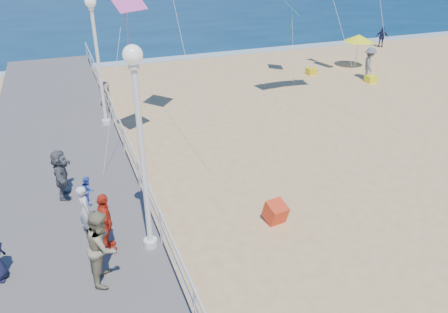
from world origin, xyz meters
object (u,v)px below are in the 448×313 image
object	(u,v)px
spectator_5	(61,174)
beach_walker_b	(382,37)
lamp_post_far	(97,49)
lamp_post_mid	(140,134)
woman_holding_toddler	(85,210)
spectator_3	(105,223)
beach_walker_c	(106,99)
beach_umbrella	(359,38)
beach_chair_left	(371,79)
beach_chair_right	(311,71)
box_kite	(275,214)
beach_walker_a	(369,64)
spectator_1	(102,246)
toddler_held	(88,190)

from	to	relation	value
spectator_5	beach_walker_b	size ratio (longest dim) A/B	1.06
lamp_post_far	lamp_post_mid	bearing A→B (deg)	-90.00
woman_holding_toddler	beach_walker_b	xyz separation A→B (m)	(23.60, 17.06, -0.37)
spectator_3	beach_walker_c	size ratio (longest dim) A/B	0.97
beach_umbrella	beach_chair_left	size ratio (longest dim) A/B	3.89
spectator_5	beach_chair_right	world-z (taller)	spectator_5
beach_umbrella	woman_holding_toddler	bearing A→B (deg)	-144.77
spectator_5	beach_chair_left	size ratio (longest dim) A/B	2.94
spectator_5	beach_umbrella	world-z (taller)	beach_umbrella
box_kite	beach_umbrella	world-z (taller)	beach_umbrella
beach_walker_a	spectator_3	bearing A→B (deg)	154.57
woman_holding_toddler	spectator_1	world-z (taller)	spectator_1
lamp_post_mid	spectator_3	bearing A→B (deg)	166.18
spectator_1	beach_chair_right	distance (m)	20.43
beach_walker_c	box_kite	size ratio (longest dim) A/B	2.86
spectator_3	beach_umbrella	size ratio (longest dim) A/B	0.78
spectator_1	beach_walker_c	world-z (taller)	spectator_1
lamp_post_mid	beach_walker_c	xyz separation A→B (m)	(0.30, 10.94, -2.80)
spectator_1	spectator_3	bearing A→B (deg)	4.79
beach_walker_b	box_kite	xyz separation A→B (m)	(-18.28, -17.99, -0.46)
toddler_held	beach_walker_a	bearing A→B (deg)	-66.54
beach_chair_right	box_kite	bearing A→B (deg)	-124.77
beach_umbrella	beach_walker_c	bearing A→B (deg)	-169.32
beach_chair_left	spectator_3	bearing A→B (deg)	-147.25
lamp_post_far	spectator_3	size ratio (longest dim) A/B	3.20
spectator_1	beach_walker_c	xyz separation A→B (m)	(1.55, 11.77, -0.49)
spectator_1	spectator_5	xyz separation A→B (m)	(-0.75, 4.21, -0.14)
beach_walker_c	beach_chair_right	bearing A→B (deg)	86.08
spectator_5	beach_chair_left	world-z (taller)	spectator_5
beach_umbrella	beach_chair_left	distance (m)	3.70
lamp_post_mid	lamp_post_far	xyz separation A→B (m)	(0.00, 9.00, 0.00)
spectator_5	box_kite	xyz separation A→B (m)	(5.85, -3.11, -0.91)
lamp_post_mid	beach_walker_c	size ratio (longest dim) A/B	3.10
woman_holding_toddler	box_kite	size ratio (longest dim) A/B	2.44
beach_walker_b	lamp_post_far	bearing A→B (deg)	63.86
lamp_post_far	spectator_1	bearing A→B (deg)	-97.26
box_kite	beach_umbrella	distance (m)	18.87
lamp_post_far	beach_umbrella	distance (m)	17.51
beach_walker_a	box_kite	bearing A→B (deg)	164.12
woman_holding_toddler	spectator_5	bearing A→B (deg)	6.25
beach_umbrella	beach_chair_right	bearing A→B (deg)	-173.85
beach_walker_b	beach_walker_c	xyz separation A→B (m)	(-21.83, -7.33, 0.10)
beach_walker_c	beach_walker_a	bearing A→B (deg)	76.21
lamp_post_mid	woman_holding_toddler	world-z (taller)	lamp_post_mid
lamp_post_mid	beach_walker_c	distance (m)	11.30
beach_walker_c	beach_chair_right	distance (m)	13.13
toddler_held	box_kite	bearing A→B (deg)	-109.04
spectator_3	beach_chair_left	xyz separation A→B (m)	(16.61, 10.68, -1.03)
beach_walker_a	beach_chair_left	bearing A→B (deg)	-166.08
beach_walker_b	beach_chair_left	xyz separation A→B (m)	(-6.57, -7.33, -0.56)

